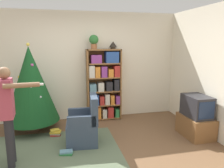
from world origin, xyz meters
TOP-DOWN VIEW (x-y plane):
  - ground_plane at (0.00, 0.00)m, footprint 14.00×14.00m
  - wall_back at (0.00, 2.03)m, footprint 8.00×0.10m
  - area_rug at (-0.73, 0.31)m, footprint 2.39×1.77m
  - bookshelf at (0.51, 1.80)m, footprint 0.82×0.31m
  - tv_stand at (2.11, 0.37)m, footprint 0.49×0.72m
  - television at (2.11, 0.36)m, footprint 0.40×0.61m
  - game_remote at (1.96, 0.15)m, footprint 0.04×0.12m
  - christmas_tree at (-1.13, 1.44)m, footprint 1.12×1.12m
  - armchair at (-0.12, 0.55)m, footprint 0.61×0.60m
  - standing_person at (-1.29, 0.07)m, footprint 0.66×0.47m
  - potted_plant at (0.27, 1.80)m, footprint 0.22×0.22m
  - table_lamp at (0.73, 1.80)m, footprint 0.20×0.20m
  - book_pile_near_tree at (-0.66, 1.02)m, footprint 0.24×0.19m
  - book_pile_by_chair at (-0.47, 0.19)m, footprint 0.24×0.18m

SIDE VIEW (x-z plane):
  - ground_plane at x=0.00m, z-range 0.00..0.00m
  - area_rug at x=-0.73m, z-range 0.00..0.01m
  - book_pile_by_chair at x=-0.47m, z-range 0.00..0.06m
  - book_pile_near_tree at x=-0.66m, z-range 0.00..0.13m
  - tv_stand at x=2.11m, z-range 0.00..0.42m
  - armchair at x=-0.12m, z-range -0.14..0.78m
  - game_remote at x=1.96m, z-range 0.42..0.44m
  - television at x=2.11m, z-range 0.42..0.84m
  - bookshelf at x=0.51m, z-range 0.00..1.72m
  - standing_person at x=-1.29m, z-range 0.14..1.67m
  - christmas_tree at x=-1.13m, z-range 0.07..1.94m
  - wall_back at x=0.00m, z-range 0.00..2.60m
  - table_lamp at x=0.73m, z-range 1.73..1.91m
  - potted_plant at x=0.27m, z-range 1.75..2.07m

